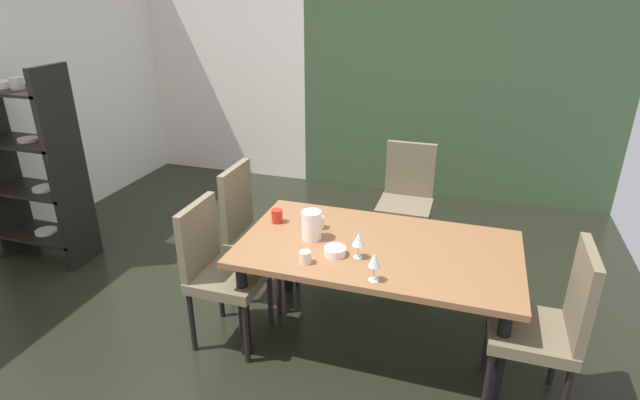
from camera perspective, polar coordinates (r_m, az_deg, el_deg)
name	(u,v)px	position (r m, az deg, el deg)	size (l,w,h in m)	color
ground_plane	(265,322)	(3.67, -6.32, -13.74)	(5.43, 5.71, 0.02)	black
back_panel_interior	(224,57)	(6.25, -10.97, 15.76)	(2.07, 0.10, 2.83)	silver
garden_window_panel	(459,67)	(5.52, 15.65, 14.38)	(3.36, 0.10, 2.83)	#3C5533
dining_table	(378,257)	(3.16, 6.61, -6.48)	(1.72, 0.97, 0.71)	#8F5F3C
chair_right_near	(550,321)	(2.98, 24.79, -12.49)	(0.44, 0.44, 1.01)	#6E6348
chair_left_near	(218,266)	(3.29, -11.61, -7.35)	(0.45, 0.44, 0.96)	#6E6348
chair_head_far	(407,195)	(4.32, 9.89, 0.59)	(0.44, 0.45, 0.98)	#6E6348
chair_left_far	(252,227)	(3.70, -7.73, -3.07)	(0.45, 0.44, 1.02)	#6E6348
display_shelf	(31,165)	(4.73, -30.14, 3.51)	(0.78, 0.37, 1.66)	black
wine_glass_center	(374,261)	(2.72, 6.25, -6.92)	(0.07, 0.07, 0.17)	silver
wine_glass_front	(358,240)	(2.93, 4.42, -4.53)	(0.07, 0.07, 0.17)	silver
serving_bowl_near_window	(335,251)	(3.00, 1.72, -5.86)	(0.13, 0.13, 0.05)	white
cup_south	(305,257)	(2.91, -1.69, -6.55)	(0.07, 0.07, 0.07)	beige
cup_right	(319,222)	(3.30, -0.15, -2.57)	(0.07, 0.07, 0.08)	white
cup_corner	(277,216)	(3.39, -4.93, -1.83)	(0.08, 0.08, 0.09)	red
pitcher_east	(312,225)	(3.15, -0.95, -2.87)	(0.14, 0.13, 0.19)	white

